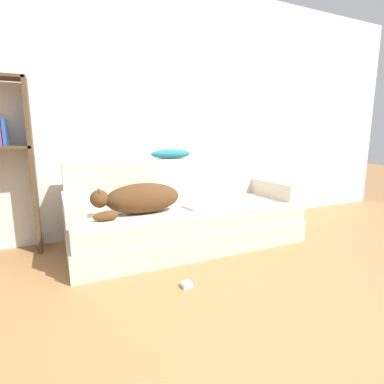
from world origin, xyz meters
name	(u,v)px	position (x,y,z in m)	size (l,w,h in m)	color
ground_plane	(331,349)	(0.00, 0.00, 0.00)	(20.00, 20.00, 0.00)	#9E7042
wall_back	(168,110)	(0.00, 2.32, 1.35)	(6.89, 0.06, 2.70)	white
couch	(188,225)	(-0.04, 1.68, 0.19)	(2.24, 0.88, 0.40)	beige
couch_backrest	(174,179)	(-0.04, 2.06, 0.61)	(2.20, 0.15, 0.43)	beige
couch_arm_left	(73,207)	(-1.09, 1.68, 0.48)	(0.15, 0.69, 0.18)	beige
couch_arm_right	(273,189)	(1.01, 1.68, 0.48)	(0.15, 0.69, 0.18)	beige
dog	(140,198)	(-0.55, 1.59, 0.53)	(0.78, 0.31, 0.27)	#513319
laptop	(201,206)	(0.04, 1.57, 0.40)	(0.35, 0.25, 0.02)	#B7B7BC
throw_pillow	(171,154)	(-0.07, 2.06, 0.88)	(0.44, 0.14, 0.10)	teal
bookshelf	(2,155)	(-1.60, 2.14, 0.90)	(0.46, 0.26, 1.57)	#4C3823
power_adapter	(186,285)	(-0.41, 0.89, 0.02)	(0.07, 0.07, 0.04)	silver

